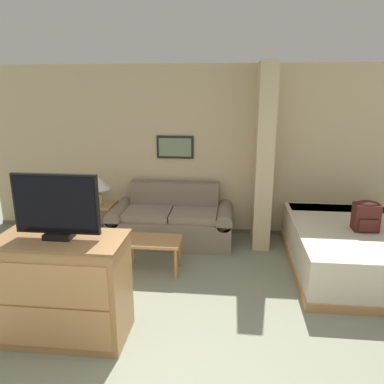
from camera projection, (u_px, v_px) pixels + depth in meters
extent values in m
cube|color=#CCB78E|center=(206.00, 152.00, 5.80)|extent=(6.96, 0.12, 2.60)
cube|color=#70644E|center=(205.00, 230.00, 6.08)|extent=(6.96, 0.02, 0.06)
cube|color=black|center=(175.00, 147.00, 5.76)|extent=(0.57, 0.02, 0.35)
cube|color=gray|center=(175.00, 147.00, 5.74)|extent=(0.50, 0.01, 0.28)
cube|color=#CCB78E|center=(263.00, 157.00, 5.34)|extent=(0.24, 0.67, 2.60)
cube|color=gray|center=(172.00, 229.00, 5.65)|extent=(1.38, 0.84, 0.41)
cube|color=gray|center=(175.00, 196.00, 5.84)|extent=(1.38, 0.20, 0.45)
cube|color=gray|center=(121.00, 227.00, 5.73)|extent=(0.21, 0.84, 0.41)
cylinder|color=gray|center=(120.00, 211.00, 5.66)|extent=(0.23, 0.84, 0.23)
cube|color=gray|center=(224.00, 231.00, 5.57)|extent=(0.21, 0.84, 0.41)
cylinder|color=gray|center=(225.00, 215.00, 5.50)|extent=(0.23, 0.84, 0.23)
cube|color=gray|center=(148.00, 213.00, 5.57)|extent=(0.67, 0.60, 0.10)
cube|color=gray|center=(194.00, 215.00, 5.50)|extent=(0.67, 0.60, 0.10)
cube|color=#B27F4C|center=(153.00, 241.00, 4.70)|extent=(0.70, 0.45, 0.04)
cylinder|color=#B27F4C|center=(126.00, 261.00, 4.61)|extent=(0.04, 0.04, 0.38)
cylinder|color=#B27F4C|center=(176.00, 264.00, 4.55)|extent=(0.04, 0.04, 0.38)
cylinder|color=#B27F4C|center=(133.00, 249.00, 4.96)|extent=(0.04, 0.04, 0.38)
cylinder|color=#B27F4C|center=(180.00, 251.00, 4.90)|extent=(0.04, 0.04, 0.38)
cube|color=#B27F4C|center=(99.00, 205.00, 5.70)|extent=(0.45, 0.45, 0.04)
cylinder|color=#B27F4C|center=(84.00, 226.00, 5.61)|extent=(0.04, 0.04, 0.52)
cylinder|color=#B27F4C|center=(109.00, 227.00, 5.57)|extent=(0.04, 0.04, 0.52)
cylinder|color=#B27F4C|center=(93.00, 217.00, 5.98)|extent=(0.04, 0.04, 0.52)
cylinder|color=#B27F4C|center=(117.00, 218.00, 5.94)|extent=(0.04, 0.04, 0.52)
cylinder|color=tan|center=(99.00, 199.00, 5.68)|extent=(0.13, 0.13, 0.15)
cylinder|color=tan|center=(99.00, 191.00, 5.65)|extent=(0.02, 0.02, 0.08)
cone|color=silver|center=(98.00, 183.00, 5.61)|extent=(0.36, 0.36, 0.19)
cube|color=#B27F4C|center=(65.00, 289.00, 3.41)|extent=(1.12, 0.55, 0.97)
cube|color=brown|center=(60.00, 239.00, 3.28)|extent=(1.14, 0.57, 0.02)
cube|color=tan|center=(48.00, 286.00, 3.09)|extent=(1.02, 0.01, 0.39)
cube|color=tan|center=(53.00, 328.00, 3.20)|extent=(1.02, 0.01, 0.39)
cube|color=black|center=(59.00, 235.00, 3.27)|extent=(0.24, 0.16, 0.05)
cube|color=black|center=(56.00, 204.00, 3.19)|extent=(0.75, 0.04, 0.53)
cube|color=black|center=(55.00, 205.00, 3.17)|extent=(0.71, 0.01, 0.49)
cube|color=#B27F4C|center=(351.00, 265.00, 4.82)|extent=(1.53, 2.11, 0.10)
cube|color=beige|center=(353.00, 245.00, 4.74)|extent=(1.49, 2.07, 0.46)
cube|color=white|center=(338.00, 211.00, 5.47)|extent=(1.37, 0.36, 0.10)
cube|color=#471E19|center=(366.00, 217.00, 4.56)|extent=(0.29, 0.20, 0.34)
cube|color=#471E19|center=(368.00, 226.00, 4.47)|extent=(0.22, 0.03, 0.15)
ellipsoid|color=#471E19|center=(368.00, 204.00, 4.52)|extent=(0.28, 0.19, 0.08)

